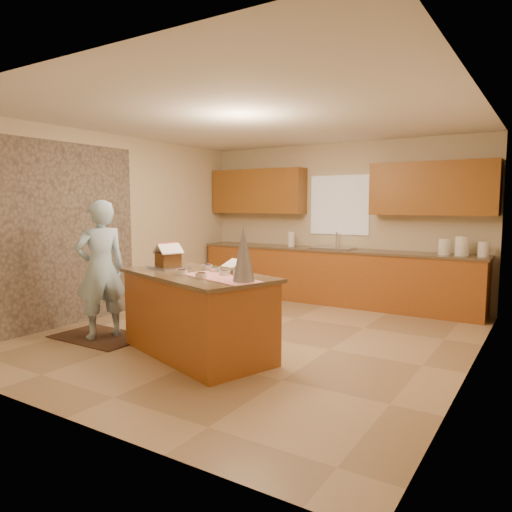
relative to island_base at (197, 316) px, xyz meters
name	(u,v)px	position (x,y,z in m)	size (l,w,h in m)	color
floor	(254,336)	(0.15, 0.94, -0.44)	(5.50, 5.50, 0.00)	tan
ceiling	(254,118)	(0.15, 0.94, 2.26)	(5.50, 5.50, 0.00)	silver
wall_back	(340,223)	(0.15, 3.69, 0.91)	(5.50, 5.50, 0.00)	beige
wall_front	(58,246)	(0.15, -1.81, 0.91)	(5.50, 5.50, 0.00)	beige
wall_left	(115,225)	(-2.35, 0.94, 0.91)	(5.50, 5.50, 0.00)	beige
wall_right	(474,237)	(2.65, 0.94, 0.91)	(5.50, 5.50, 0.00)	beige
stone_accent	(71,235)	(-2.33, 0.14, 0.81)	(2.50, 2.50, 0.00)	gray
window_curtain	(339,205)	(0.15, 3.66, 1.21)	(1.05, 0.03, 1.00)	white
back_counter_base	(332,277)	(0.15, 3.39, 0.00)	(4.80, 0.60, 0.88)	#9E4D20
back_counter_top	(332,250)	(0.15, 3.39, 0.46)	(4.85, 0.63, 0.04)	brown
upper_cabinet_left	(258,191)	(-1.40, 3.51, 1.46)	(1.85, 0.35, 0.80)	#995420
upper_cabinet_right	(433,189)	(1.70, 3.51, 1.46)	(1.85, 0.35, 0.80)	#995420
sink	(332,251)	(0.15, 3.39, 0.45)	(0.70, 0.45, 0.12)	silver
faucet	(337,240)	(0.15, 3.57, 0.62)	(0.03, 0.03, 0.28)	silver
island_base	(197,316)	(0.00, 0.00, 0.00)	(1.79, 0.89, 0.87)	#9E4D20
island_top	(197,275)	(0.00, 0.00, 0.46)	(1.87, 0.97, 0.04)	brown
table_runner	(220,278)	(0.42, -0.14, 0.48)	(0.99, 0.36, 0.01)	red
baking_tray	(168,267)	(-0.53, 0.13, 0.49)	(0.46, 0.34, 0.02)	silver
cookbook	(233,264)	(0.26, 0.31, 0.57)	(0.22, 0.02, 0.18)	white
tinsel_tree	(244,254)	(0.75, -0.20, 0.75)	(0.22, 0.22, 0.55)	#B2B3BF
rug	(100,337)	(-1.48, -0.12, -0.43)	(1.16, 0.75, 0.01)	black
boy	(101,269)	(-1.43, -0.12, 0.43)	(0.62, 0.41, 1.71)	#A4CDEA
canister_a	(444,247)	(1.92, 3.39, 0.60)	(0.17, 0.17, 0.24)	white
canister_b	(462,246)	(2.16, 3.39, 0.62)	(0.20, 0.20, 0.28)	white
canister_c	(484,249)	(2.45, 3.39, 0.59)	(0.15, 0.15, 0.22)	white
paper_towel	(291,239)	(-0.63, 3.39, 0.61)	(0.12, 0.12, 0.26)	white
gingerbread_house	(168,257)	(-0.53, 0.13, 0.61)	(0.35, 0.35, 0.28)	brown
candy_bowls	(211,272)	(0.18, 0.03, 0.50)	(0.71, 0.67, 0.05)	purple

